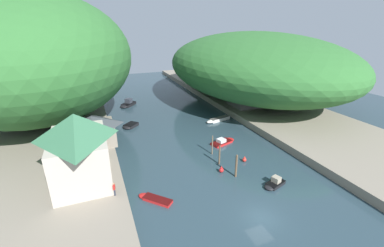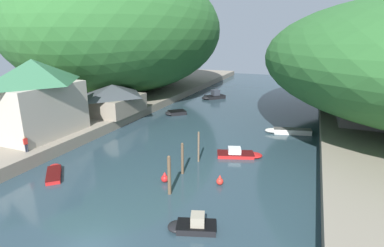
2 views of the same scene
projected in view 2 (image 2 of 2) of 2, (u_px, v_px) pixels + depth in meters
The scene contains 18 objects.
water_surface at pixel (223, 125), 45.40m from camera, with size 130.00×130.00×0.00m, color #283D47.
left_bank at pixel (92, 107), 54.05m from camera, with size 22.00×120.00×1.35m.
hillside_left at pixel (126, 30), 62.87m from camera, with size 38.04×53.25×25.46m.
waterfront_building at pixel (36, 97), 35.45m from camera, with size 7.03×10.62×9.09m.
boathouse_shed at pixel (113, 98), 46.43m from camera, with size 7.53×9.25×4.46m.
right_bank_cottage at pixel (367, 107), 40.56m from camera, with size 7.47×7.40×4.48m.
boat_moored_right at pixel (54, 172), 29.11m from camera, with size 4.04×4.16×0.41m.
boat_near_quay at pixel (213, 96), 64.13m from camera, with size 5.04×5.33×1.88m.
boat_open_rowboat at pixel (175, 113), 51.21m from camera, with size 3.90×3.88×0.65m.
boat_far_upstream at pixel (287, 131), 41.27m from camera, with size 6.33×2.73×0.71m.
boat_mid_channel at pixel (192, 225), 20.69m from camera, with size 3.66×2.42×1.25m.
boat_cabin_cruiser at pixel (240, 154), 33.43m from camera, with size 5.32×3.30×1.00m.
mooring_post_nearest at pixel (169, 175), 25.06m from camera, with size 0.31×0.31×3.52m.
mooring_post_second at pixel (182, 158), 28.86m from camera, with size 0.26×0.26×3.22m.
mooring_post_middle at pixel (199, 147), 31.67m from camera, with size 0.20×0.20×3.37m.
channel_buoy_near at pixel (165, 178), 27.51m from camera, with size 0.69×0.69×1.04m.
channel_buoy_far at pixel (220, 181), 27.04m from camera, with size 0.65×0.65×0.97m.
person_on_quay at pixel (26, 143), 30.89m from camera, with size 0.31×0.42×1.69m.
Camera 2 is at (11.94, -12.11, 12.97)m, focal length 28.00 mm.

